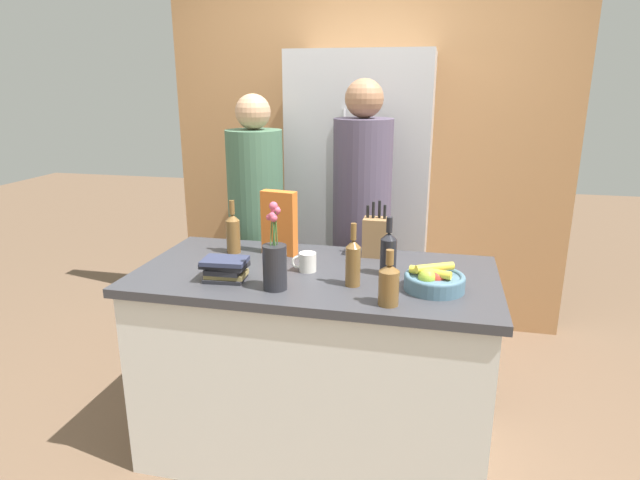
# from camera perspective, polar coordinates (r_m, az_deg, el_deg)

# --- Properties ---
(ground_plane) EXTENTS (14.00, 14.00, 0.00)m
(ground_plane) POSITION_cam_1_polar(r_m,az_deg,el_deg) (2.86, -0.48, -20.88)
(ground_plane) COLOR brown
(kitchen_island) EXTENTS (1.62, 0.81, 0.91)m
(kitchen_island) POSITION_cam_1_polar(r_m,az_deg,el_deg) (2.61, -0.50, -12.84)
(kitchen_island) COLOR silver
(kitchen_island) RESTS_ON ground_plane
(back_wall_wood) EXTENTS (2.82, 0.12, 2.60)m
(back_wall_wood) POSITION_cam_1_polar(r_m,az_deg,el_deg) (3.88, 4.98, 9.94)
(back_wall_wood) COLOR #AD7A4C
(back_wall_wood) RESTS_ON ground_plane
(refrigerator) EXTENTS (0.88, 0.63, 1.93)m
(refrigerator) POSITION_cam_1_polar(r_m,az_deg,el_deg) (3.58, 4.37, 3.94)
(refrigerator) COLOR #B7B7BC
(refrigerator) RESTS_ON ground_plane
(fruit_bowl) EXTENTS (0.25, 0.25, 0.11)m
(fruit_bowl) POSITION_cam_1_polar(r_m,az_deg,el_deg) (2.25, 12.06, -4.19)
(fruit_bowl) COLOR slate
(fruit_bowl) RESTS_ON kitchen_island
(knife_block) EXTENTS (0.12, 0.10, 0.27)m
(knife_block) POSITION_cam_1_polar(r_m,az_deg,el_deg) (2.63, 5.93, 0.38)
(knife_block) COLOR olive
(knife_block) RESTS_ON kitchen_island
(flower_vase) EXTENTS (0.10, 0.10, 0.37)m
(flower_vase) POSITION_cam_1_polar(r_m,az_deg,el_deg) (2.19, -4.85, -2.31)
(flower_vase) COLOR #232328
(flower_vase) RESTS_ON kitchen_island
(cereal_box) EXTENTS (0.18, 0.09, 0.32)m
(cereal_box) POSITION_cam_1_polar(r_m,az_deg,el_deg) (2.63, -4.37, 1.82)
(cereal_box) COLOR orange
(cereal_box) RESTS_ON kitchen_island
(coffee_mug) EXTENTS (0.11, 0.08, 0.09)m
(coffee_mug) POSITION_cam_1_polar(r_m,az_deg,el_deg) (2.41, -1.40, -2.35)
(coffee_mug) COLOR silver
(coffee_mug) RESTS_ON kitchen_island
(book_stack) EXTENTS (0.20, 0.16, 0.10)m
(book_stack) POSITION_cam_1_polar(r_m,az_deg,el_deg) (2.34, -10.06, -3.03)
(book_stack) COLOR #232328
(book_stack) RESTS_ON kitchen_island
(bottle_oil) EXTENTS (0.08, 0.08, 0.22)m
(bottle_oil) POSITION_cam_1_polar(r_m,az_deg,el_deg) (2.06, 7.35, -4.61)
(bottle_oil) COLOR brown
(bottle_oil) RESTS_ON kitchen_island
(bottle_vinegar) EXTENTS (0.07, 0.07, 0.26)m
(bottle_vinegar) POSITION_cam_1_polar(r_m,az_deg,el_deg) (2.37, 7.31, -1.30)
(bottle_vinegar) COLOR black
(bottle_vinegar) RESTS_ON kitchen_island
(bottle_wine) EXTENTS (0.06, 0.06, 0.27)m
(bottle_wine) POSITION_cam_1_polar(r_m,az_deg,el_deg) (2.23, 3.54, -2.29)
(bottle_wine) COLOR brown
(bottle_wine) RESTS_ON kitchen_island
(bottle_water) EXTENTS (0.07, 0.07, 0.27)m
(bottle_water) POSITION_cam_1_polar(r_m,az_deg,el_deg) (2.69, -9.25, 0.82)
(bottle_water) COLOR brown
(bottle_water) RESTS_ON kitchen_island
(person_at_sink) EXTENTS (0.32, 0.32, 1.68)m
(person_at_sink) POSITION_cam_1_polar(r_m,az_deg,el_deg) (3.14, -6.77, 1.82)
(person_at_sink) COLOR #383842
(person_at_sink) RESTS_ON ground_plane
(person_in_blue) EXTENTS (0.32, 0.32, 1.76)m
(person_in_blue) POSITION_cam_1_polar(r_m,az_deg,el_deg) (2.99, 4.46, 2.13)
(person_in_blue) COLOR #383842
(person_in_blue) RESTS_ON ground_plane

